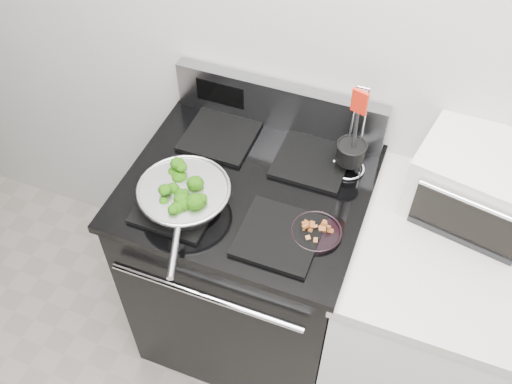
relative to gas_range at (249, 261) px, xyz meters
The scene contains 8 objects.
back_wall 0.97m from the gas_range, 48.22° to the left, with size 4.00×0.02×2.70m, color silver.
gas_range is the anchor object (origin of this frame).
counter 0.69m from the gas_range, ahead, with size 0.62×0.68×0.92m.
skillet 0.56m from the gas_range, 132.85° to the right, with size 0.30×0.45×0.06m.
broccoli_pile 0.57m from the gas_range, 133.51° to the right, with size 0.23×0.23×0.08m, color #103304, non-canonical shape.
bacon_plate 0.56m from the gas_range, 23.88° to the right, with size 0.16×0.16×0.04m.
utensil_holder 0.63m from the gas_range, 30.96° to the left, with size 0.11×0.11×0.35m.
toaster_oven 0.92m from the gas_range, 14.02° to the left, with size 0.46×0.38×0.24m.
Camera 1 is at (0.17, 0.26, 2.35)m, focal length 40.00 mm.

